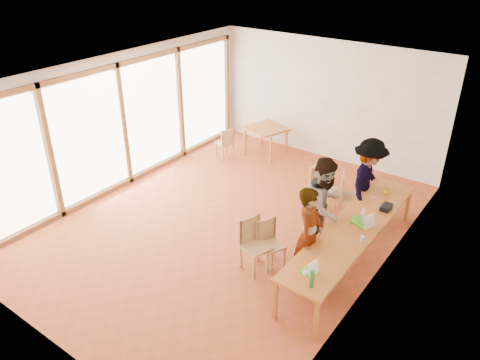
% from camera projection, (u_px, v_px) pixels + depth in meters
% --- Properties ---
extents(ground, '(8.00, 8.00, 0.00)m').
position_uv_depth(ground, '(230.00, 222.00, 9.46)').
color(ground, '#AC4829').
rests_on(ground, ground).
extents(wall_back, '(6.00, 0.10, 3.00)m').
position_uv_depth(wall_back, '(327.00, 100.00, 11.62)').
color(wall_back, silver).
rests_on(wall_back, ground).
extents(wall_front, '(6.00, 0.10, 3.00)m').
position_uv_depth(wall_front, '(38.00, 261.00, 5.90)').
color(wall_front, silver).
rests_on(wall_front, ground).
extents(wall_right, '(0.10, 8.00, 3.00)m').
position_uv_depth(wall_right, '(384.00, 202.00, 7.19)').
color(wall_right, silver).
rests_on(wall_right, ground).
extents(window_wall, '(0.10, 8.00, 3.00)m').
position_uv_depth(window_wall, '(123.00, 122.00, 10.31)').
color(window_wall, white).
rests_on(window_wall, ground).
extents(ceiling, '(6.00, 8.00, 0.04)m').
position_uv_depth(ceiling, '(228.00, 74.00, 8.05)').
color(ceiling, white).
rests_on(ceiling, wall_back).
extents(communal_table, '(0.80, 4.00, 0.75)m').
position_uv_depth(communal_table, '(354.00, 229.00, 7.97)').
color(communal_table, '#B76C28').
rests_on(communal_table, ground).
extents(side_table, '(0.90, 0.90, 0.75)m').
position_uv_depth(side_table, '(266.00, 130.00, 12.09)').
color(side_table, '#B76C28').
rests_on(side_table, ground).
extents(chair_near, '(0.52, 0.52, 0.45)m').
position_uv_depth(chair_near, '(268.00, 237.00, 8.07)').
color(chair_near, tan).
rests_on(chair_near, ground).
extents(chair_mid, '(0.56, 0.56, 0.51)m').
position_uv_depth(chair_mid, '(253.00, 238.00, 7.95)').
color(chair_mid, tan).
rests_on(chair_mid, ground).
extents(chair_far, '(0.51, 0.51, 0.54)m').
position_uv_depth(chair_far, '(319.00, 183.00, 9.62)').
color(chair_far, tan).
rests_on(chair_far, ground).
extents(chair_empty, '(0.58, 0.58, 0.50)m').
position_uv_depth(chair_empty, '(347.00, 191.00, 9.41)').
color(chair_empty, tan).
rests_on(chair_empty, ground).
extents(chair_spare, '(0.48, 0.48, 0.43)m').
position_uv_depth(chair_spare, '(226.00, 140.00, 11.95)').
color(chair_spare, tan).
rests_on(chair_spare, ground).
extents(person_near, '(0.53, 0.69, 1.70)m').
position_uv_depth(person_near, '(309.00, 235.00, 7.55)').
color(person_near, gray).
rests_on(person_near, ground).
extents(person_mid, '(0.80, 0.98, 1.86)m').
position_uv_depth(person_mid, '(325.00, 207.00, 8.19)').
color(person_mid, gray).
rests_on(person_mid, ground).
extents(person_far, '(0.81, 1.23, 1.78)m').
position_uv_depth(person_far, '(368.00, 182.00, 9.09)').
color(person_far, gray).
rests_on(person_far, ground).
extents(laptop_near, '(0.24, 0.26, 0.20)m').
position_uv_depth(laptop_near, '(311.00, 269.00, 6.85)').
color(laptop_near, '#51CF23').
rests_on(laptop_near, communal_table).
extents(laptop_mid, '(0.30, 0.32, 0.22)m').
position_uv_depth(laptop_mid, '(366.00, 223.00, 7.94)').
color(laptop_mid, '#51CF23').
rests_on(laptop_mid, communal_table).
extents(laptop_far, '(0.27, 0.29, 0.22)m').
position_uv_depth(laptop_far, '(360.00, 218.00, 8.07)').
color(laptop_far, '#51CF23').
rests_on(laptop_far, communal_table).
extents(yellow_mug, '(0.12, 0.12, 0.09)m').
position_uv_depth(yellow_mug, '(387.00, 192.00, 8.93)').
color(yellow_mug, gold).
rests_on(yellow_mug, communal_table).
extents(green_bottle, '(0.07, 0.07, 0.28)m').
position_uv_depth(green_bottle, '(312.00, 279.00, 6.53)').
color(green_bottle, '#186C2C').
rests_on(green_bottle, communal_table).
extents(clear_glass, '(0.07, 0.07, 0.09)m').
position_uv_depth(clear_glass, '(362.00, 239.00, 7.56)').
color(clear_glass, silver).
rests_on(clear_glass, communal_table).
extents(condiment_cup, '(0.08, 0.08, 0.06)m').
position_uv_depth(condiment_cup, '(306.00, 273.00, 6.82)').
color(condiment_cup, white).
rests_on(condiment_cup, communal_table).
extents(pink_phone, '(0.05, 0.10, 0.01)m').
position_uv_depth(pink_phone, '(373.00, 198.00, 8.80)').
color(pink_phone, '#F8548C').
rests_on(pink_phone, communal_table).
extents(black_pouch, '(0.16, 0.26, 0.09)m').
position_uv_depth(black_pouch, '(386.00, 207.00, 8.43)').
color(black_pouch, black).
rests_on(black_pouch, communal_table).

